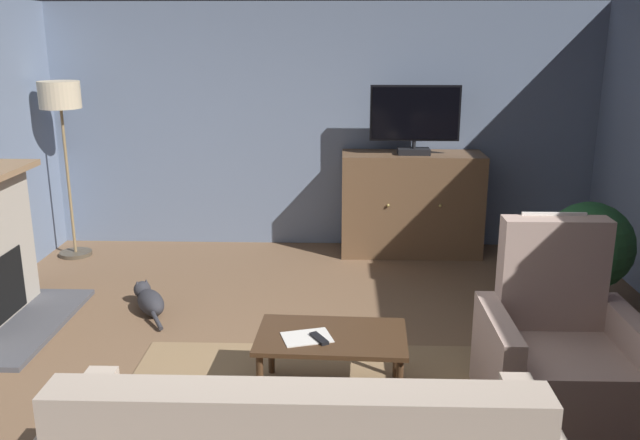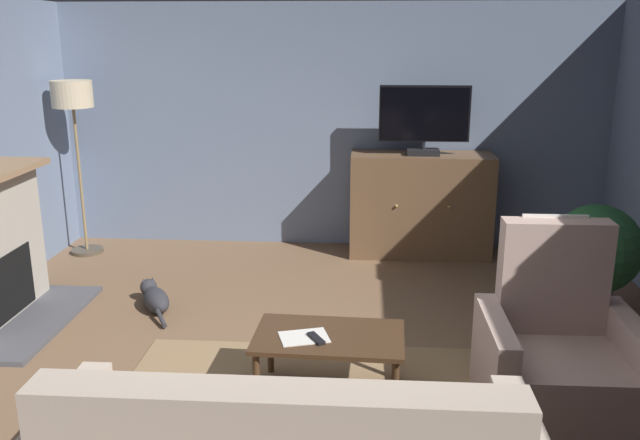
{
  "view_description": "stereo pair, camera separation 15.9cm",
  "coord_description": "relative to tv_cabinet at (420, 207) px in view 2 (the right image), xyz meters",
  "views": [
    {
      "loc": [
        0.19,
        -3.94,
        2.26
      ],
      "look_at": [
        0.06,
        0.39,
        1.06
      ],
      "focal_mm": 37.52,
      "sensor_mm": 36.0,
      "label": 1
    },
    {
      "loc": [
        0.35,
        -3.93,
        2.26
      ],
      "look_at": [
        0.06,
        0.39,
        1.06
      ],
      "focal_mm": 37.52,
      "sensor_mm": 36.0,
      "label": 2
    }
  ],
  "objects": [
    {
      "name": "ground_plane",
      "position": [
        -0.94,
        -2.92,
        -0.53
      ],
      "size": [
        6.42,
        7.04,
        0.04
      ],
      "primitive_type": "cube",
      "color": "brown"
    },
    {
      "name": "wall_back",
      "position": [
        -0.94,
        0.35,
        0.78
      ],
      "size": [
        6.42,
        0.1,
        2.59
      ],
      "primitive_type": "cube",
      "color": "slate",
      "rests_on": "ground_plane"
    },
    {
      "name": "rug_central",
      "position": [
        -0.8,
        -3.36,
        -0.51
      ],
      "size": [
        2.72,
        2.17,
        0.01
      ],
      "primitive_type": "cube",
      "color": "#8E704C",
      "rests_on": "ground_plane"
    },
    {
      "name": "tv_cabinet",
      "position": [
        0.0,
        0.0,
        0.0
      ],
      "size": [
        1.46,
        0.57,
        1.07
      ],
      "color": "#4A3523",
      "rests_on": "ground_plane"
    },
    {
      "name": "television",
      "position": [
        0.0,
        -0.05,
        0.93
      ],
      "size": [
        0.91,
        0.2,
        0.7
      ],
      "color": "black",
      "rests_on": "tv_cabinet"
    },
    {
      "name": "coffee_table",
      "position": [
        -0.8,
        -2.97,
        -0.14
      ],
      "size": [
        0.98,
        0.62,
        0.42
      ],
      "color": "#422B19",
      "rests_on": "ground_plane"
    },
    {
      "name": "tv_remote",
      "position": [
        -0.87,
        -3.05,
        -0.08
      ],
      "size": [
        0.13,
        0.17,
        0.02
      ],
      "primitive_type": "cube",
      "rotation": [
        0.0,
        0.0,
        2.1
      ],
      "color": "black",
      "rests_on": "coffee_table"
    },
    {
      "name": "folded_newspaper",
      "position": [
        -0.95,
        -3.02,
        -0.09
      ],
      "size": [
        0.35,
        0.3,
        0.01
      ],
      "primitive_type": "cube",
      "rotation": [
        0.0,
        0.0,
        0.29
      ],
      "color": "silver",
      "rests_on": "coffee_table"
    },
    {
      "name": "armchair_in_far_corner",
      "position": [
        0.61,
        -3.07,
        -0.15
      ],
      "size": [
        0.93,
        0.82,
        1.18
      ],
      "color": "#BC9E8E",
      "rests_on": "ground_plane"
    },
    {
      "name": "potted_plant_tall_palm_by_window",
      "position": [
        1.25,
        -1.69,
        0.07
      ],
      "size": [
        0.71,
        0.71,
        0.98
      ],
      "color": "slate",
      "rests_on": "ground_plane"
    },
    {
      "name": "cat",
      "position": [
        -2.35,
        -1.68,
        -0.41
      ],
      "size": [
        0.4,
        0.67,
        0.22
      ],
      "color": "#2D2D33",
      "rests_on": "ground_plane"
    },
    {
      "name": "floor_lamp",
      "position": [
        -3.55,
        -0.21,
        1.0
      ],
      "size": [
        0.41,
        0.41,
        1.82
      ],
      "color": "#4C4233",
      "rests_on": "ground_plane"
    }
  ]
}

